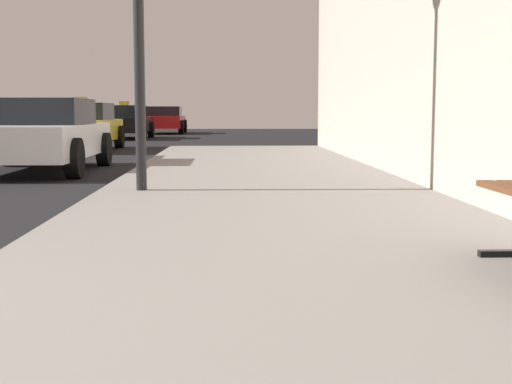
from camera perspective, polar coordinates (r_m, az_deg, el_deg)
name	(u,v)px	position (r m, az deg, el deg)	size (l,w,h in m)	color
sidewalk	(357,360)	(2.92, 8.05, -13.11)	(4.00, 32.00, 0.15)	gray
car_white	(39,135)	(13.01, -16.97, 4.41)	(2.02, 4.19, 1.27)	white
car_yellow	(80,126)	(19.75, -13.88, 5.11)	(1.93, 4.10, 1.43)	yellow
car_black	(124,122)	(27.92, -10.51, 5.54)	(2.00, 4.29, 1.43)	black
car_red	(164,120)	(34.05, -7.36, 5.74)	(1.99, 4.06, 1.27)	red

